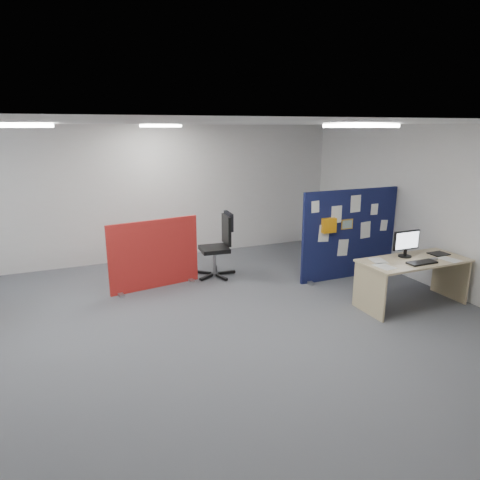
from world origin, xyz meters
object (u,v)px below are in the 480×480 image
object	(u,v)px
office_chair	(220,241)
monitor_main	(406,242)
red_divider	(155,255)
main_desk	(411,270)
navy_divider	(349,234)

from	to	relation	value
office_chair	monitor_main	bearing A→B (deg)	-40.94
monitor_main	red_divider	distance (m)	4.03
main_desk	red_divider	xyz separation A→B (m)	(-3.43, 2.23, 0.02)
red_divider	office_chair	size ratio (longest dim) A/B	1.35
main_desk	office_chair	distance (m)	3.24
red_divider	office_chair	world-z (taller)	same
main_desk	office_chair	world-z (taller)	office_chair
navy_divider	red_divider	size ratio (longest dim) A/B	1.25
navy_divider	monitor_main	bearing A→B (deg)	-85.86
office_chair	main_desk	bearing A→B (deg)	-42.10
main_desk	monitor_main	size ratio (longest dim) A/B	3.55
navy_divider	main_desk	xyz separation A→B (m)	(0.12, -1.39, -0.25)
navy_divider	main_desk	distance (m)	1.42
navy_divider	office_chair	bearing A→B (deg)	154.92
monitor_main	red_divider	world-z (taller)	red_divider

